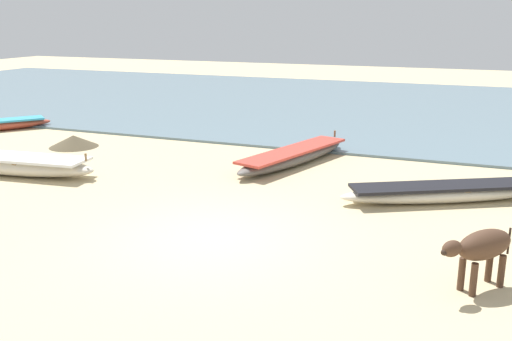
# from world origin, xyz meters

# --- Properties ---
(ground) EXTENTS (80.00, 80.00, 0.00)m
(ground) POSITION_xyz_m (0.00, 0.00, 0.00)
(ground) COLOR #CCB789
(sea_water) EXTENTS (60.00, 20.00, 0.08)m
(sea_water) POSITION_xyz_m (0.00, 17.64, 0.04)
(sea_water) COLOR slate
(sea_water) RESTS_ON ground
(fishing_boat_3) EXTENTS (4.90, 1.57, 0.71)m
(fishing_boat_3) POSITION_xyz_m (-6.95, 2.18, 0.28)
(fishing_boat_3) COLOR beige
(fishing_boat_3) RESTS_ON ground
(fishing_boat_4) EXTENTS (2.27, 5.00, 0.63)m
(fishing_boat_4) POSITION_xyz_m (-0.30, 6.01, 0.24)
(fishing_boat_4) COLOR #5B5651
(fishing_boat_4) RESTS_ON ground
(fishing_boat_5) EXTENTS (4.75, 3.15, 0.60)m
(fishing_boat_5) POSITION_xyz_m (4.02, 4.00, 0.22)
(fishing_boat_5) COLOR beige
(fishing_boat_5) RESTS_ON ground
(cow_adult_dark) EXTENTS (1.15, 1.30, 0.97)m
(cow_adult_dark) POSITION_xyz_m (4.84, -0.43, 0.70)
(cow_adult_dark) COLOR #4C3323
(cow_adult_dark) RESTS_ON ground
(debris_pile_0) EXTENTS (1.89, 1.89, 0.38)m
(debris_pile_0) POSITION_xyz_m (-7.66, 5.52, 0.19)
(debris_pile_0) COLOR brown
(debris_pile_0) RESTS_ON ground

